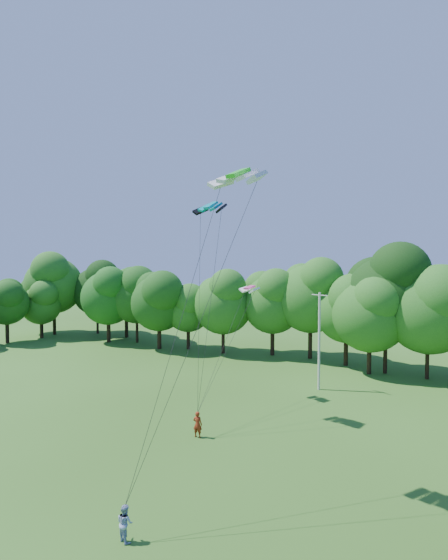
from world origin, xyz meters
The scene contains 9 objects.
ground centered at (0.00, 0.00, 0.00)m, with size 160.00×160.00×0.00m, color #2C4E15.
utility_pole centered at (3.50, 27.24, 4.57)m, with size 1.70×0.70×8.92m.
kite_flyer_left centered at (0.22, 12.60, 0.87)m, with size 0.64×0.42×1.75m, color maroon.
kite_flyer_right centered at (3.81, 2.15, 0.78)m, with size 0.76×0.59×1.56m, color #93A3CC.
kite_teal centered at (-1.42, 16.73, 16.01)m, with size 2.79×1.52×0.69m.
kite_green centered at (5.59, 8.65, 16.35)m, with size 3.25×1.89×0.70m.
kite_pink centered at (-1.08, 22.32, 9.51)m, with size 2.03×1.46×0.35m.
tree_back_west centered at (-30.15, 33.52, 7.71)m, with size 8.49×8.49×12.35m.
tree_back_center centered at (7.47, 36.44, 8.45)m, with size 9.30×9.30×13.53m.
Camera 1 is at (16.80, -10.94, 11.93)m, focal length 28.00 mm.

